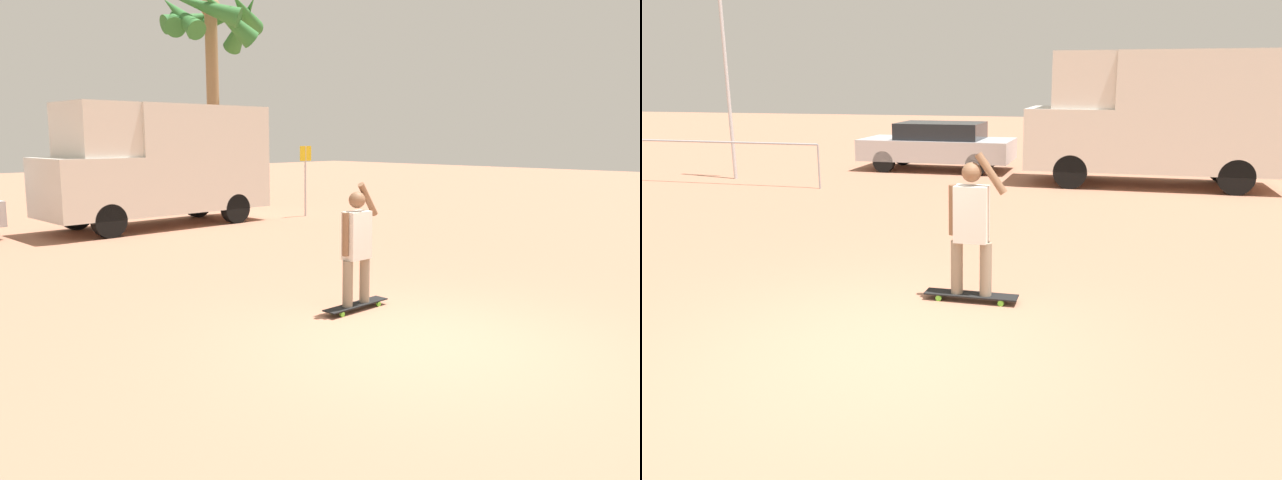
{
  "view_description": "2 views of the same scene",
  "coord_description": "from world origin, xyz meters",
  "views": [
    {
      "loc": [
        -5.69,
        -4.05,
        2.35
      ],
      "look_at": [
        0.4,
        2.11,
        0.92
      ],
      "focal_mm": 35.0,
      "sensor_mm": 36.0,
      "label": 1
    },
    {
      "loc": [
        2.05,
        -5.25,
        2.51
      ],
      "look_at": [
        0.31,
        1.79,
        0.65
      ],
      "focal_mm": 35.0,
      "sensor_mm": 36.0,
      "label": 2
    }
  ],
  "objects": [
    {
      "name": "person_skateboarder",
      "position": [
        0.49,
        1.49,
        0.96
      ],
      "size": [
        0.67,
        0.22,
        1.67
      ],
      "color": "gray",
      "rests_on": "skateboard"
    },
    {
      "name": "palm_tree_near_van",
      "position": [
        7.68,
        14.94,
        6.19
      ],
      "size": [
        4.06,
        4.04,
        7.45
      ],
      "color": "#8E704C",
      "rests_on": "ground_plane"
    },
    {
      "name": "street_sign",
      "position": [
        7.15,
        9.54,
        1.36
      ],
      "size": [
        0.44,
        0.06,
        2.09
      ],
      "color": "#B7B7BC",
      "rests_on": "ground_plane"
    },
    {
      "name": "skateboard",
      "position": [
        0.49,
        1.49,
        0.07
      ],
      "size": [
        1.1,
        0.22,
        0.09
      ],
      "color": "black",
      "rests_on": "ground_plane"
    },
    {
      "name": "ground_plane",
      "position": [
        0.0,
        0.0,
        0.0
      ],
      "size": [
        80.0,
        80.0,
        0.0
      ],
      "primitive_type": "plane",
      "color": "#A36B51"
    },
    {
      "name": "camper_van",
      "position": [
        3.01,
        10.71,
        1.72
      ],
      "size": [
        5.96,
        2.14,
        3.19
      ],
      "color": "black",
      "rests_on": "ground_plane"
    }
  ]
}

